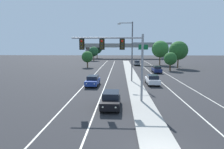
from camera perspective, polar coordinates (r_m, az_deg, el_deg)
name	(u,v)px	position (r m, az deg, el deg)	size (l,w,h in m)	color
median_island	(136,88)	(29.14, 7.01, -3.80)	(2.40, 110.00, 0.15)	#9E9B93
lane_stripe_oncoming_center	(107,80)	(36.01, -1.36, -1.58)	(0.14, 100.00, 0.01)	silver
lane_stripe_receding_center	(159,80)	(36.62, 13.49, -1.64)	(0.14, 100.00, 0.01)	silver
edge_stripe_left	(89,80)	(36.38, -6.55, -1.54)	(0.14, 100.00, 0.01)	silver
edge_stripe_right	(178,80)	(37.40, 18.46, -1.64)	(0.14, 100.00, 0.01)	silver
overhead_signal_mast	(118,52)	(21.04, 1.63, 6.54)	(7.64, 0.44, 7.20)	gray
street_lamp_median	(131,48)	(33.71, 5.47, 7.61)	(2.58, 0.28, 10.00)	#4C4C51
car_oncoming_black	(111,99)	(19.75, -0.32, -7.24)	(1.90, 4.50, 1.58)	black
car_oncoming_blue	(93,81)	(30.66, -5.57, -1.77)	(1.91, 4.51, 1.58)	navy
car_receding_white	(152,80)	(32.16, 11.61, -1.44)	(1.85, 4.48, 1.58)	silver
car_receding_navy	(157,69)	(46.93, 12.81, 1.48)	(1.82, 4.47, 1.58)	#141E4C
car_receding_grey	(137,63)	(64.71, 7.19, 3.37)	(1.89, 4.50, 1.58)	slate
highway_sign_gantry	(152,46)	(68.10, 11.43, 8.01)	(13.28, 0.42, 7.50)	gray
overpass_bridge	(125,47)	(101.53, 3.77, 7.89)	(42.40, 6.40, 7.65)	gray
tree_far_right_c	(160,49)	(67.39, 13.78, 7.15)	(5.54, 5.54, 8.02)	#4C3823
tree_far_right_b	(170,59)	(51.75, 16.57, 4.41)	(3.23, 3.23, 4.67)	#4C3823
tree_far_left_c	(87,57)	(57.96, -7.15, 5.09)	(3.29, 3.29, 4.76)	#4C3823
tree_far_right_a	(178,51)	(58.59, 18.68, 6.58)	(5.24, 5.24, 7.59)	#4C3823
tree_far_left_b	(94,52)	(85.90, -5.31, 6.65)	(4.21, 4.21, 6.09)	#4C3823
tree_far_left_a	(97,49)	(104.93, -4.35, 7.44)	(5.23, 5.23, 7.57)	#4C3823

